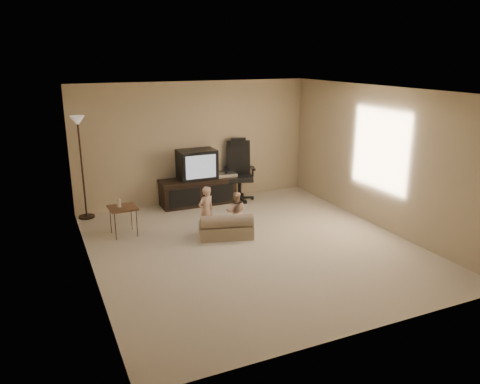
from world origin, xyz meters
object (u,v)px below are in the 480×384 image
Objects in this scene: tv_stand at (198,182)px; office_chair at (239,178)px; child_sofa at (226,228)px; toddler_right at (236,212)px; side_table at (122,208)px; toddler_left at (206,211)px; floor_lamp at (80,145)px.

tv_stand is 0.92m from office_chair.
toddler_right reaches higher than child_sofa.
toddler_right is (1.84, -0.63, -0.13)m from side_table.
tv_stand is at bearing -124.02° from toddler_left.
side_table is (-1.76, -1.14, 0.01)m from tv_stand.
toddler_right is (0.27, 0.21, 0.18)m from child_sofa.
office_chair is at bearing 21.99° from side_table.
floor_lamp reaches higher than office_chair.
side_table is 0.95× the size of toddler_right.
office_chair is 1.83× the size of toddler_right.
side_table reaches higher than child_sofa.
tv_stand is 1.23× the size of office_chair.
floor_lamp is (-3.16, 0.12, 0.95)m from office_chair.
toddler_right is (-0.83, -1.71, -0.11)m from office_chair.
floor_lamp is 2.24× the size of toddler_left.
floor_lamp is 1.93× the size of child_sofa.
toddler_right reaches higher than side_table.
office_chair reaches higher than side_table.
floor_lamp is (-0.48, 1.20, 0.93)m from side_table.
office_chair is 1.31× the size of child_sofa.
office_chair is 2.23m from child_sofa.
side_table is at bearing -140.64° from office_chair.
office_chair is (0.92, -0.06, -0.01)m from tv_stand.
toddler_right is at bearing -18.87° from side_table.
tv_stand is 1.86× the size of toddler_left.
child_sofa is 0.39m from toddler_right.
tv_stand is 2.10m from side_table.
toddler_right is (2.33, -1.83, -1.06)m from floor_lamp.
toddler_left is (-0.26, 0.26, 0.25)m from child_sofa.
side_table is at bearing -43.26° from toddler_left.
toddler_right is at bearing -86.60° from tv_stand.
floor_lamp is at bearing -64.20° from toddler_left.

